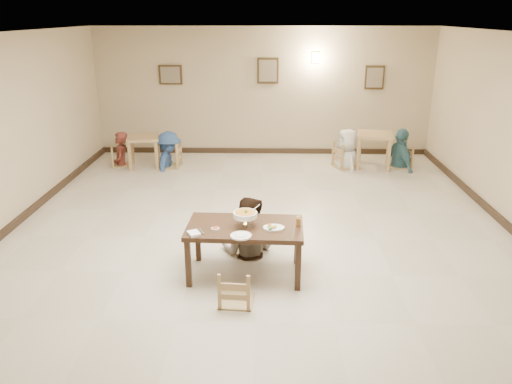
{
  "coord_description": "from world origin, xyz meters",
  "views": [
    {
      "loc": [
        0.12,
        -6.99,
        3.26
      ],
      "look_at": [
        -0.04,
        -0.5,
        0.93
      ],
      "focal_mm": 35.0,
      "sensor_mm": 36.0,
      "label": 1
    }
  ],
  "objects_px": {
    "chair_near": "(236,270)",
    "bg_chair_lr": "(168,143)",
    "bg_diner_a": "(119,132)",
    "bg_chair_ll": "(120,147)",
    "bg_diner_d": "(403,129)",
    "chair_far": "(248,222)",
    "bg_table_right": "(375,139)",
    "main_table": "(245,231)",
    "bg_diner_c": "(348,129)",
    "drink_glass": "(298,221)",
    "bg_diner_b": "(167,132)",
    "main_diner": "(248,197)",
    "bg_chair_rl": "(347,144)",
    "bg_chair_rr": "(401,147)",
    "curry_warmer": "(245,215)",
    "bg_table_left": "(143,142)"
  },
  "relations": [
    {
      "from": "drink_glass",
      "to": "bg_chair_lr",
      "type": "relative_size",
      "value": 0.12
    },
    {
      "from": "main_table",
      "to": "bg_diner_c",
      "type": "relative_size",
      "value": 0.87
    },
    {
      "from": "curry_warmer",
      "to": "main_diner",
      "type": "bearing_deg",
      "value": 89.72
    },
    {
      "from": "bg_table_right",
      "to": "bg_chair_rr",
      "type": "distance_m",
      "value": 0.63
    },
    {
      "from": "bg_table_right",
      "to": "bg_diner_a",
      "type": "distance_m",
      "value": 5.7
    },
    {
      "from": "bg_diner_b",
      "to": "main_diner",
      "type": "bearing_deg",
      "value": -152.38
    },
    {
      "from": "chair_near",
      "to": "bg_chair_rr",
      "type": "xyz_separation_m",
      "value": [
        3.33,
        5.68,
        0.02
      ]
    },
    {
      "from": "bg_chair_lr",
      "to": "chair_near",
      "type": "bearing_deg",
      "value": 19.93
    },
    {
      "from": "bg_chair_ll",
      "to": "bg_diner_d",
      "type": "xyz_separation_m",
      "value": [
        6.3,
        0.04,
        0.45
      ]
    },
    {
      "from": "main_table",
      "to": "bg_diner_c",
      "type": "bearing_deg",
      "value": 69.61
    },
    {
      "from": "bg_diner_a",
      "to": "bg_chair_rl",
      "type": "bearing_deg",
      "value": 79.39
    },
    {
      "from": "curry_warmer",
      "to": "bg_table_left",
      "type": "bearing_deg",
      "value": 116.93
    },
    {
      "from": "drink_glass",
      "to": "bg_diner_c",
      "type": "xyz_separation_m",
      "value": [
        1.36,
        4.94,
        0.11
      ]
    },
    {
      "from": "bg_chair_lr",
      "to": "bg_diner_c",
      "type": "bearing_deg",
      "value": 92.77
    },
    {
      "from": "bg_chair_lr",
      "to": "bg_chair_rl",
      "type": "relative_size",
      "value": 1.01
    },
    {
      "from": "chair_far",
      "to": "main_diner",
      "type": "relative_size",
      "value": 0.53
    },
    {
      "from": "chair_near",
      "to": "bg_chair_lr",
      "type": "distance_m",
      "value": 5.85
    },
    {
      "from": "bg_table_left",
      "to": "bg_diner_a",
      "type": "bearing_deg",
      "value": 173.65
    },
    {
      "from": "drink_glass",
      "to": "bg_diner_c",
      "type": "distance_m",
      "value": 5.13
    },
    {
      "from": "chair_far",
      "to": "drink_glass",
      "type": "bearing_deg",
      "value": -32.67
    },
    {
      "from": "main_diner",
      "to": "bg_chair_rl",
      "type": "xyz_separation_m",
      "value": [
        2.04,
        4.3,
        -0.31
      ]
    },
    {
      "from": "chair_far",
      "to": "bg_chair_ll",
      "type": "bearing_deg",
      "value": 138.5
    },
    {
      "from": "bg_diner_a",
      "to": "bg_chair_lr",
      "type": "bearing_deg",
      "value": 74.61
    },
    {
      "from": "bg_table_left",
      "to": "bg_diner_c",
      "type": "bearing_deg",
      "value": 0.82
    },
    {
      "from": "bg_chair_lr",
      "to": "bg_diner_b",
      "type": "xyz_separation_m",
      "value": [
        0.0,
        0.0,
        0.27
      ]
    },
    {
      "from": "bg_chair_rl",
      "to": "bg_diner_a",
      "type": "distance_m",
      "value": 5.1
    },
    {
      "from": "chair_far",
      "to": "bg_chair_rl",
      "type": "distance_m",
      "value": 4.72
    },
    {
      "from": "bg_chair_rl",
      "to": "bg_diner_b",
      "type": "xyz_separation_m",
      "value": [
        -3.98,
        -0.1,
        0.27
      ]
    },
    {
      "from": "bg_chair_lr",
      "to": "bg_diner_a",
      "type": "xyz_separation_m",
      "value": [
        -1.11,
        0.09,
        0.23
      ]
    },
    {
      "from": "chair_far",
      "to": "bg_table_right",
      "type": "distance_m",
      "value": 5.04
    },
    {
      "from": "chair_near",
      "to": "bg_table_right",
      "type": "distance_m",
      "value": 6.3
    },
    {
      "from": "bg_chair_lr",
      "to": "bg_diner_a",
      "type": "distance_m",
      "value": 1.14
    },
    {
      "from": "drink_glass",
      "to": "chair_near",
      "type": "bearing_deg",
      "value": -137.57
    },
    {
      "from": "bg_table_left",
      "to": "bg_chair_lr",
      "type": "bearing_deg",
      "value": -3.13
    },
    {
      "from": "bg_chair_ll",
      "to": "bg_diner_d",
      "type": "distance_m",
      "value": 6.32
    },
    {
      "from": "bg_chair_lr",
      "to": "bg_diner_b",
      "type": "relative_size",
      "value": 0.67
    },
    {
      "from": "bg_chair_lr",
      "to": "bg_chair_ll",
      "type": "bearing_deg",
      "value": -93.34
    },
    {
      "from": "bg_diner_d",
      "to": "bg_table_right",
      "type": "bearing_deg",
      "value": 74.5
    },
    {
      "from": "curry_warmer",
      "to": "bg_chair_rl",
      "type": "xyz_separation_m",
      "value": [
        2.04,
        4.98,
        -0.32
      ]
    },
    {
      "from": "chair_near",
      "to": "main_table",
      "type": "bearing_deg",
      "value": -92.54
    },
    {
      "from": "main_diner",
      "to": "bg_chair_lr",
      "type": "distance_m",
      "value": 4.65
    },
    {
      "from": "bg_diner_b",
      "to": "bg_diner_d",
      "type": "height_order",
      "value": "bg_diner_d"
    },
    {
      "from": "chair_near",
      "to": "bg_diner_d",
      "type": "height_order",
      "value": "bg_diner_d"
    },
    {
      "from": "bg_diner_b",
      "to": "bg_chair_lr",
      "type": "bearing_deg",
      "value": 0.0
    },
    {
      "from": "main_diner",
      "to": "bg_chair_rl",
      "type": "bearing_deg",
      "value": -103.42
    },
    {
      "from": "bg_chair_rl",
      "to": "chair_far",
      "type": "bearing_deg",
      "value": 133.83
    },
    {
      "from": "curry_warmer",
      "to": "bg_table_right",
      "type": "height_order",
      "value": "curry_warmer"
    },
    {
      "from": "main_table",
      "to": "bg_table_right",
      "type": "height_order",
      "value": "bg_table_right"
    },
    {
      "from": "bg_table_right",
      "to": "bg_chair_rr",
      "type": "bearing_deg",
      "value": -0.03
    },
    {
      "from": "bg_table_right",
      "to": "chair_near",
      "type": "bearing_deg",
      "value": -115.67
    }
  ]
}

